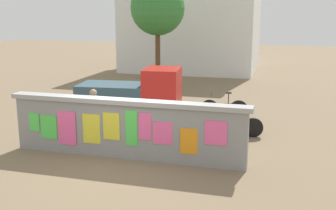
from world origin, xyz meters
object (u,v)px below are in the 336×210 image
(person_walking, at_px, (94,111))
(tree_roadside, at_px, (158,8))
(auto_rickshaw_truck, at_px, (135,94))
(bicycle_near, at_px, (224,108))
(motorcycle, at_px, (231,122))

(person_walking, bearing_deg, tree_roadside, 95.72)
(auto_rickshaw_truck, bearing_deg, tree_roadside, 99.85)
(auto_rickshaw_truck, distance_m, bicycle_near, 3.26)
(auto_rickshaw_truck, relative_size, tree_roadside, 0.71)
(auto_rickshaw_truck, bearing_deg, motorcycle, -18.07)
(motorcycle, distance_m, person_walking, 4.19)
(bicycle_near, xyz_separation_m, person_walking, (-3.21, -3.98, 0.62))
(motorcycle, xyz_separation_m, person_walking, (-3.75, -1.80, 0.52))
(person_walking, relative_size, tree_roadside, 0.31)
(auto_rickshaw_truck, xyz_separation_m, person_walking, (-0.17, -2.97, 0.09))
(auto_rickshaw_truck, bearing_deg, bicycle_near, 18.40)
(motorcycle, relative_size, person_walking, 1.17)
(person_walking, xyz_separation_m, tree_roadside, (-0.93, 9.26, 2.91))
(auto_rickshaw_truck, height_order, tree_roadside, tree_roadside)
(bicycle_near, relative_size, tree_roadside, 0.32)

